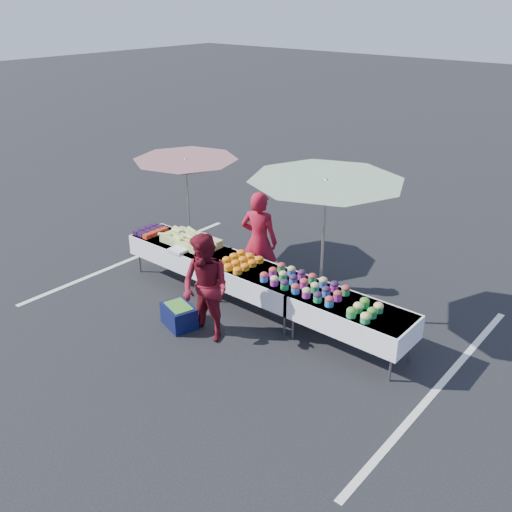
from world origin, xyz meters
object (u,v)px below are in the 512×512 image
Objects in this scene: vendor at (259,241)px; customer at (206,288)px; table_center at (256,279)px; table_left at (180,250)px; umbrella_left at (186,168)px; umbrella_right at (326,193)px; storage_bin at (179,315)px; table_right at (351,316)px.

vendor is 1.81m from customer.
table_center is 1.12m from customer.
customer reaches higher than table_left.
customer is 3.15m from umbrella_left.
umbrella_right is 2.99m from storage_bin.
table_right is 2.87× the size of storage_bin.
umbrella_right reaches higher than table_left.
umbrella_left is 3.10m from storage_bin.
umbrella_left reaches higher than storage_bin.
table_left and table_center have the same top height.
storage_bin is at bearing -47.99° from umbrella_left.
umbrella_right is at bearing 61.26° from storage_bin.
umbrella_left reaches higher than table_left.
customer is at bearing -39.20° from umbrella_left.
vendor is (1.31, 0.67, 0.32)m from table_left.
table_left is 3.22m from umbrella_right.
table_center reaches higher than storage_bin.
table_left is at bearing -171.29° from umbrella_right.
table_left is at bearing 8.97° from vendor.
table_right is 2.71m from storage_bin.
umbrella_left is at bearing 173.63° from umbrella_right.
vendor is 2.12m from umbrella_left.
table_left is at bearing 152.35° from storage_bin.
customer is (-1.86, -1.09, 0.26)m from table_right.
vendor is at bearing 170.60° from umbrella_right.
umbrella_right is at bearing 152.75° from table_right.
table_right reaches higher than storage_bin.
umbrella_left is at bearing 126.05° from table_left.
umbrella_left is (-4.18, 0.80, 1.25)m from table_right.
customer is at bearing -124.40° from umbrella_right.
table_right is 2.40m from vendor.
customer is 0.86m from storage_bin.
table_right is 2.17m from customer.
table_center is at bearing 108.19° from vendor.
vendor is at bearing 102.54° from customer.
storage_bin is at bearing -135.49° from umbrella_right.
umbrella_left is at bearing 148.76° from storage_bin.
table_right is at bearing 0.00° from table_left.
table_center is 0.78× the size of umbrella_right.
table_left and table_right have the same top height.
umbrella_right reaches higher than vendor.
umbrella_left is (-1.89, 0.13, 0.93)m from vendor.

